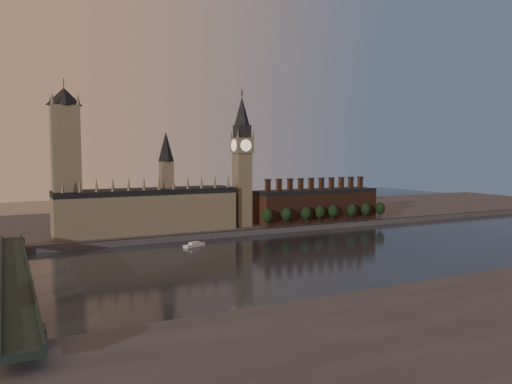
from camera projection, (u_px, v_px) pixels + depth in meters
ground at (306, 259)px, 294.50m from camera, size 900.00×900.00×0.00m
north_bank at (200, 219)px, 452.72m from camera, size 900.00×182.00×4.00m
palace_of_westminster at (148, 208)px, 366.03m from camera, size 130.00×30.30×74.00m
victoria_tower at (66, 158)px, 338.13m from camera, size 24.00×24.00×108.00m
big_ben at (242, 160)px, 392.33m from camera, size 15.00×15.00×107.00m
chimney_block at (316, 205)px, 426.91m from camera, size 110.00×25.00×37.00m
embankment_tree_0 at (267, 216)px, 387.96m from camera, size 8.60×8.60×14.88m
embankment_tree_1 at (286, 214)px, 395.10m from camera, size 8.60×8.60×14.88m
embankment_tree_2 at (306, 213)px, 403.48m from camera, size 8.60×8.60×14.88m
embankment_tree_3 at (320, 212)px, 411.13m from camera, size 8.60×8.60×14.88m
embankment_tree_4 at (333, 211)px, 416.42m from camera, size 8.60×8.60×14.88m
embankment_tree_5 at (352, 210)px, 424.61m from camera, size 8.60×8.60×14.88m
embankment_tree_6 at (366, 209)px, 431.53m from camera, size 8.60×8.60×14.88m
embankment_tree_7 at (380, 208)px, 438.90m from camera, size 8.60×8.60×14.88m
westminster_bridge at (15, 277)px, 221.79m from camera, size 14.00×200.00×11.55m
river_boat at (194, 245)px, 331.57m from camera, size 16.45×10.65×3.20m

